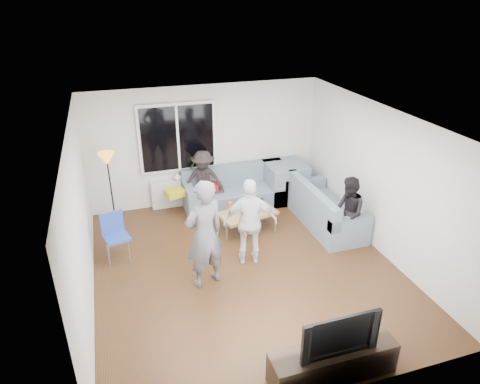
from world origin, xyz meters
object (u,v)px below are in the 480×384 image
object	(u,v)px
spectator_back	(203,181)
tv_console	(333,362)
floor_lamp	(111,191)
spectator_right	(348,212)
sofa_back_section	(237,188)
side_chair	(117,238)
player_right	(250,222)
coffee_table	(247,221)
television	(337,331)
sofa_right_section	(326,205)
player_left	(204,234)

from	to	relation	value
spectator_back	tv_console	distance (m)	4.85
floor_lamp	tv_console	distance (m)	5.24
tv_console	spectator_right	bearing A→B (deg)	57.09
sofa_back_section	spectator_right	distance (m)	2.59
side_chair	spectator_back	world-z (taller)	spectator_back
player_right	spectator_back	distance (m)	2.17
coffee_table	player_right	bearing A→B (deg)	-106.03
player_right	television	world-z (taller)	player_right
spectator_back	television	bearing A→B (deg)	-67.13
sofa_back_section	television	bearing A→B (deg)	-92.96
television	player_right	bearing A→B (deg)	93.57
player_right	spectator_back	world-z (taller)	player_right
sofa_right_section	television	world-z (taller)	television
player_left	player_right	distance (m)	0.96
sofa_right_section	coffee_table	size ratio (longest dim) A/B	1.82
player_left	player_right	xyz separation A→B (m)	(0.88, 0.37, -0.13)
sofa_right_section	player_right	distance (m)	2.06
sofa_back_section	spectator_back	size ratio (longest dim) A/B	1.71
spectator_right	tv_console	xyz separation A→B (m)	(-1.71, -2.64, -0.45)
tv_console	spectator_back	bearing A→B (deg)	95.72
sofa_right_section	floor_lamp	bearing A→B (deg)	73.29
sofa_right_section	coffee_table	xyz separation A→B (m)	(-1.58, 0.25, -0.22)
spectator_right	tv_console	size ratio (longest dim) A/B	0.84
sofa_back_section	coffee_table	bearing A→B (deg)	-96.19
sofa_back_section	tv_console	xyz separation A→B (m)	(-0.25, -4.77, -0.20)
player_right	spectator_back	size ratio (longest dim) A/B	1.16
side_chair	player_left	xyz separation A→B (m)	(1.31, -1.12, 0.48)
spectator_right	spectator_back	distance (m)	3.07
sofa_back_section	coffee_table	xyz separation A→B (m)	(-0.12, -1.09, -0.22)
side_chair	floor_lamp	world-z (taller)	floor_lamp
spectator_right	spectator_back	xyz separation A→B (m)	(-2.19, 2.16, 0.00)
spectator_right	coffee_table	bearing A→B (deg)	-106.71
player_right	player_left	bearing A→B (deg)	36.97
side_chair	player_right	world-z (taller)	player_right
tv_console	floor_lamp	bearing A→B (deg)	116.89
sofa_back_section	spectator_back	distance (m)	0.77
television	spectator_right	bearing A→B (deg)	57.09
sofa_right_section	tv_console	bearing A→B (deg)	153.47
coffee_table	spectator_back	distance (m)	1.36
sofa_right_section	coffee_table	distance (m)	1.62
floor_lamp	sofa_back_section	bearing A→B (deg)	2.63
floor_lamp	spectator_back	bearing A→B (deg)	4.56
sofa_back_section	player_right	bearing A→B (deg)	-101.05
floor_lamp	tv_console	bearing A→B (deg)	-63.11
sofa_right_section	television	xyz separation A→B (m)	(-1.71, -3.43, 0.30)
coffee_table	floor_lamp	xyz separation A→B (m)	(-2.49, 0.97, 0.58)
player_left	spectator_right	world-z (taller)	player_left
player_left	player_right	size ratio (longest dim) A/B	1.17
sofa_back_section	spectator_right	xyz separation A→B (m)	(1.46, -2.13, 0.25)
side_chair	player_right	bearing A→B (deg)	-34.19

